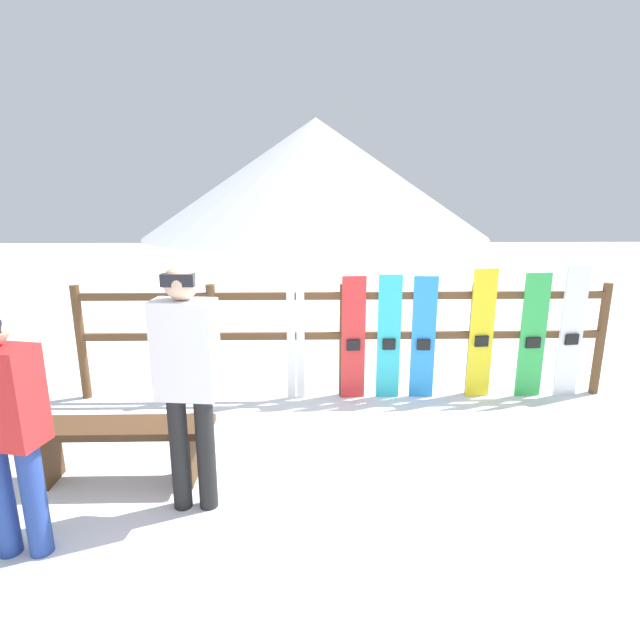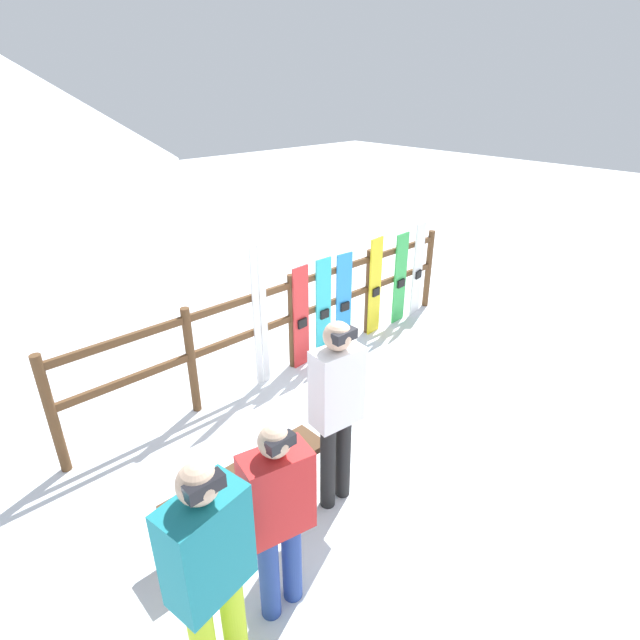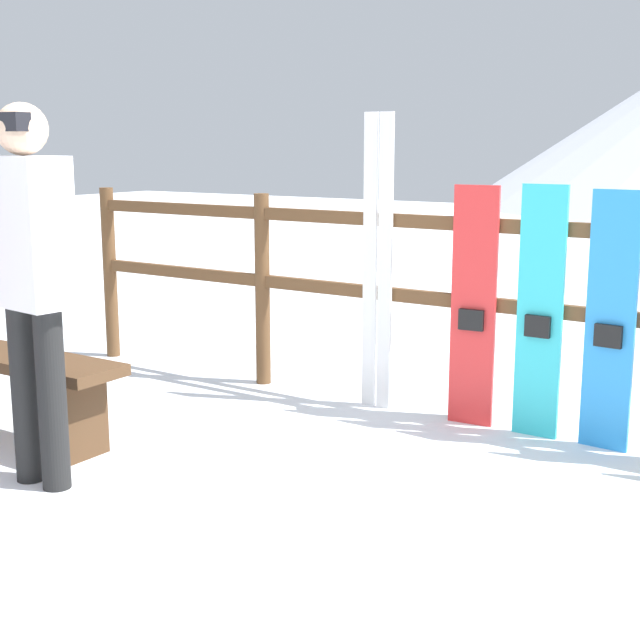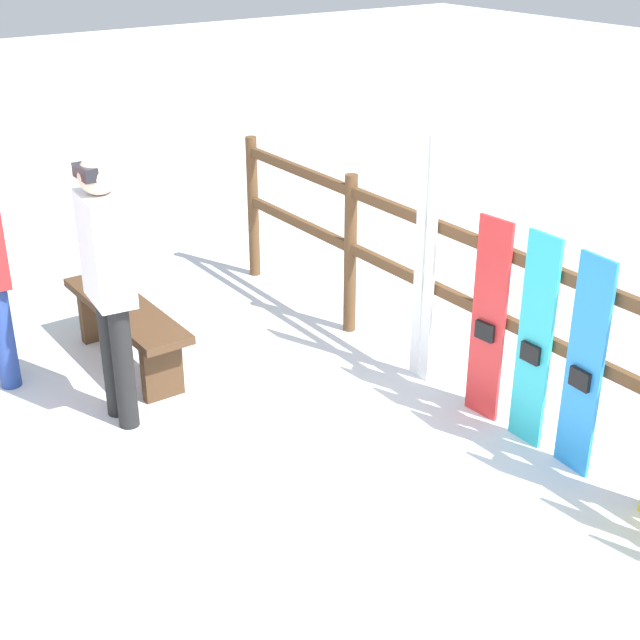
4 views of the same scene
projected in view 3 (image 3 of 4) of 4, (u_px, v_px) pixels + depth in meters
ground_plane at (247, 544)px, 3.65m from camera, size 40.00×40.00×0.00m
fence at (462, 292)px, 5.18m from camera, size 5.91×0.10×1.29m
bench at (10, 374)px, 4.89m from camera, size 1.49×0.36×0.49m
person_white at (30, 266)px, 4.10m from camera, size 0.44×0.28×1.80m
ski_pair_white at (378, 264)px, 5.40m from camera, size 0.20×0.02×1.80m
snowboard_red at (473, 308)px, 5.09m from camera, size 0.26×0.07×1.39m
snowboard_cyan at (540, 314)px, 4.88m from camera, size 0.26×0.06×1.40m
snowboard_blue at (610, 323)px, 4.67m from camera, size 0.26×0.07×1.38m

